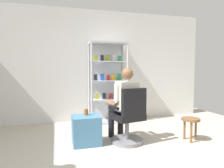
# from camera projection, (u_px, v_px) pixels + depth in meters

# --- Properties ---
(back_wall) EXTENTS (6.00, 0.10, 2.70)m
(back_wall) POSITION_uv_depth(u_px,v_px,m) (89.00, 66.00, 4.98)
(back_wall) COLOR silver
(back_wall) RESTS_ON ground
(display_cabinet_main) EXTENTS (0.90, 0.45, 1.90)m
(display_cabinet_main) POSITION_uv_depth(u_px,v_px,m) (107.00, 82.00, 4.89)
(display_cabinet_main) COLOR #B7B7BC
(display_cabinet_main) RESTS_ON ground
(office_chair) EXTENTS (0.61, 0.58, 0.96)m
(office_chair) POSITION_uv_depth(u_px,v_px,m) (129.00, 121.00, 3.44)
(office_chair) COLOR slate
(office_chair) RESTS_ON ground
(seated_shopkeeper) EXTENTS (0.54, 0.61, 1.29)m
(seated_shopkeeper) POSITION_uv_depth(u_px,v_px,m) (124.00, 101.00, 3.56)
(seated_shopkeeper) COLOR black
(seated_shopkeeper) RESTS_ON ground
(storage_crate) EXTENTS (0.46, 0.40, 0.48)m
(storage_crate) POSITION_uv_depth(u_px,v_px,m) (86.00, 130.00, 3.42)
(storage_crate) COLOR teal
(storage_crate) RESTS_ON ground
(tea_glass) EXTENTS (0.07, 0.07, 0.11)m
(tea_glass) POSITION_uv_depth(u_px,v_px,m) (86.00, 112.00, 3.46)
(tea_glass) COLOR brown
(tea_glass) RESTS_ON storage_crate
(wooden_stool) EXTENTS (0.32, 0.32, 0.41)m
(wooden_stool) POSITION_uv_depth(u_px,v_px,m) (191.00, 123.00, 3.58)
(wooden_stool) COLOR brown
(wooden_stool) RESTS_ON ground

